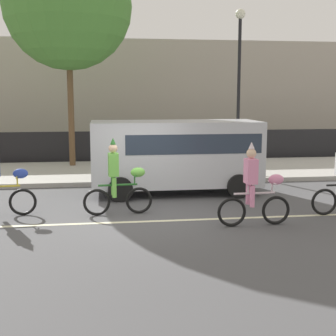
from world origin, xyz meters
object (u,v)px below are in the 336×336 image
(parked_van_silver, at_px, (178,151))
(parade_cyclist_lime, at_px, (118,181))
(street_lamp_post, at_px, (239,66))
(parade_cyclist_cobalt, at_px, (0,183))
(parade_cyclist_pink, at_px, (255,189))

(parked_van_silver, bearing_deg, parade_cyclist_lime, -127.49)
(parade_cyclist_lime, height_order, street_lamp_post, street_lamp_post)
(parade_cyclist_cobalt, bearing_deg, parked_van_silver, 25.41)
(parade_cyclist_lime, xyz_separation_m, parked_van_silver, (1.87, 2.44, 0.44))
(parade_cyclist_pink, bearing_deg, parade_cyclist_cobalt, 164.62)
(parade_cyclist_cobalt, xyz_separation_m, parade_cyclist_lime, (2.86, -0.20, 0.00))
(parade_cyclist_lime, xyz_separation_m, parade_cyclist_pink, (3.03, -1.42, 0.00))
(parade_cyclist_lime, height_order, parked_van_silver, parked_van_silver)
(parade_cyclist_cobalt, height_order, parked_van_silver, parked_van_silver)
(parade_cyclist_cobalt, distance_m, parked_van_silver, 5.25)
(parked_van_silver, distance_m, street_lamp_post, 4.89)
(street_lamp_post, bearing_deg, parade_cyclist_cobalt, -144.81)
(parade_cyclist_cobalt, bearing_deg, parade_cyclist_lime, -3.91)
(parade_cyclist_cobalt, xyz_separation_m, street_lamp_post, (7.46, 5.26, 3.15))
(parade_cyclist_cobalt, height_order, parade_cyclist_pink, same)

